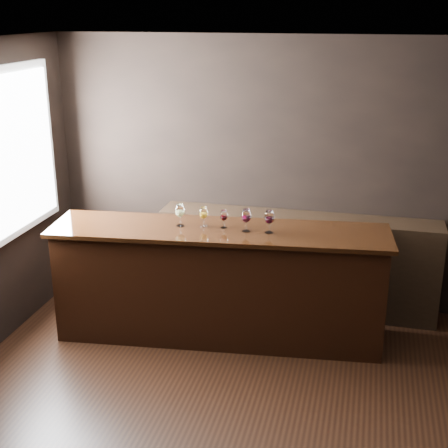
% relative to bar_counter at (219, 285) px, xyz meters
% --- Properties ---
extents(ground, '(5.00, 5.00, 0.00)m').
position_rel_bar_counter_xyz_m(ground, '(0.50, -1.26, -0.53)').
color(ground, black).
rests_on(ground, ground).
extents(room_shell, '(5.02, 4.52, 2.81)m').
position_rel_bar_counter_xyz_m(room_shell, '(0.27, -1.15, 1.28)').
color(room_shell, black).
rests_on(room_shell, ground).
extents(bar_counter, '(3.10, 0.96, 1.07)m').
position_rel_bar_counter_xyz_m(bar_counter, '(0.00, 0.00, 0.00)').
color(bar_counter, black).
rests_on(bar_counter, ground).
extents(bar_top, '(3.20, 1.04, 0.04)m').
position_rel_bar_counter_xyz_m(bar_top, '(0.00, 0.00, 0.55)').
color(bar_top, black).
rests_on(bar_top, bar_counter).
extents(back_bar_shelf, '(2.86, 0.40, 1.03)m').
position_rel_bar_counter_xyz_m(back_bar_shelf, '(0.65, 0.77, -0.02)').
color(back_bar_shelf, black).
rests_on(back_bar_shelf, ground).
extents(glass_white, '(0.09, 0.09, 0.22)m').
position_rel_bar_counter_xyz_m(glass_white, '(-0.37, -0.00, 0.72)').
color(glass_white, white).
rests_on(glass_white, bar_top).
extents(glass_amber, '(0.08, 0.08, 0.19)m').
position_rel_bar_counter_xyz_m(glass_amber, '(-0.16, 0.04, 0.70)').
color(glass_amber, white).
rests_on(glass_amber, bar_top).
extents(glass_red_a, '(0.07, 0.07, 0.17)m').
position_rel_bar_counter_xyz_m(glass_red_a, '(0.04, 0.04, 0.69)').
color(glass_red_a, white).
rests_on(glass_red_a, bar_top).
extents(glass_red_b, '(0.09, 0.09, 0.21)m').
position_rel_bar_counter_xyz_m(glass_red_b, '(0.26, -0.01, 0.72)').
color(glass_red_b, white).
rests_on(glass_red_b, bar_top).
extents(glass_red_c, '(0.09, 0.09, 0.21)m').
position_rel_bar_counter_xyz_m(glass_red_c, '(0.47, 0.00, 0.72)').
color(glass_red_c, white).
rests_on(glass_red_c, bar_top).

